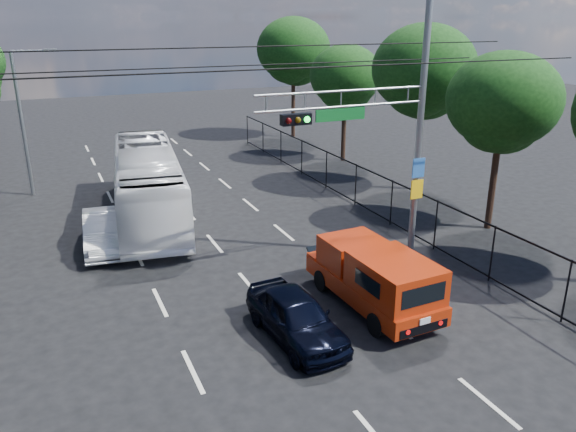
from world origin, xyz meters
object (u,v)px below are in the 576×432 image
signal_mast (392,118)px  red_pickup (374,276)px  navy_hatchback (296,316)px  white_bus (148,183)px  white_van (104,231)px

signal_mast → red_pickup: signal_mast is taller
red_pickup → navy_hatchback: 3.04m
white_bus → navy_hatchback: bearing=-73.8°
navy_hatchback → white_van: size_ratio=0.93×
red_pickup → navy_hatchback: bearing=-166.9°
signal_mast → navy_hatchback: signal_mast is taller
red_pickup → white_bus: size_ratio=0.47×
white_bus → white_van: white_bus is taller
signal_mast → navy_hatchback: bearing=-145.3°
signal_mast → white_van: bearing=150.2°
white_bus → signal_mast: bearing=-41.9°
red_pickup → navy_hatchback: red_pickup is taller
signal_mast → red_pickup: (-2.29, -2.93, -4.20)m
navy_hatchback → white_bus: 12.00m
signal_mast → white_van: 11.60m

